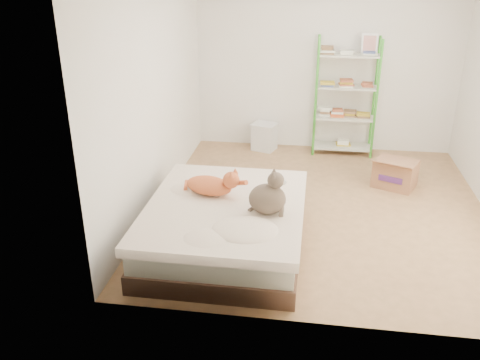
% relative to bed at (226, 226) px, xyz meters
% --- Properties ---
extents(room, '(3.81, 4.21, 2.61)m').
position_rel_bed_xyz_m(room, '(0.94, 1.05, 1.06)').
color(room, tan).
rests_on(room, ground).
extents(bed, '(1.53, 1.91, 0.49)m').
position_rel_bed_xyz_m(bed, '(0.00, 0.00, 0.00)').
color(bed, '#543623').
rests_on(bed, ground).
extents(orange_cat, '(0.64, 0.45, 0.23)m').
position_rel_bed_xyz_m(orange_cat, '(-0.20, 0.21, 0.36)').
color(orange_cat, '#D15D25').
rests_on(orange_cat, bed).
extents(grey_cat, '(0.38, 0.32, 0.43)m').
position_rel_bed_xyz_m(grey_cat, '(0.42, -0.13, 0.46)').
color(grey_cat, brown).
rests_on(grey_cat, bed).
extents(shelf_unit, '(0.88, 0.36, 1.74)m').
position_rel_bed_xyz_m(shelf_unit, '(1.25, 2.93, 0.63)').
color(shelf_unit, green).
rests_on(shelf_unit, ground).
extents(cardboard_box, '(0.61, 0.63, 0.40)m').
position_rel_bed_xyz_m(cardboard_box, '(1.88, 1.79, -0.07)').
color(cardboard_box, '#905E42').
rests_on(cardboard_box, ground).
extents(white_bin, '(0.44, 0.41, 0.41)m').
position_rel_bed_xyz_m(white_bin, '(0.09, 2.90, -0.04)').
color(white_bin, white).
rests_on(white_bin, ground).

